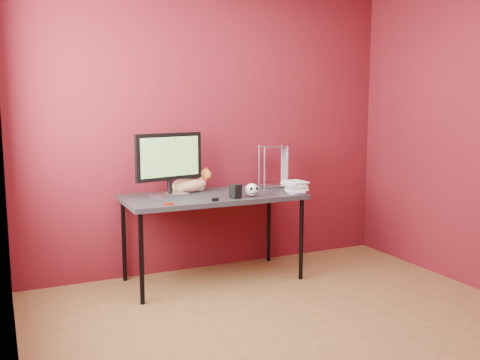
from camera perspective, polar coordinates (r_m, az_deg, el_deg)
name	(u,v)px	position (r m, az deg, el deg)	size (l,w,h in m)	color
room	(318,116)	(3.32, 8.28, 6.80)	(3.52, 3.52, 2.61)	brown
desk	(213,200)	(4.55, -2.94, -2.19)	(1.50, 0.70, 0.75)	black
monitor	(169,161)	(4.46, -7.57, 2.01)	(0.60, 0.25, 0.53)	#A6A6AA
cat	(190,184)	(4.66, -5.34, -0.41)	(0.44, 0.19, 0.21)	#CF682C
skull_mug	(252,190)	(4.43, 1.26, -1.06)	(0.11, 0.11, 0.11)	silver
speaker	(236,192)	(4.36, -0.48, -1.27)	(0.10, 0.10, 0.11)	black
book_stack	(287,131)	(4.61, 5.04, 5.20)	(0.22, 0.25, 1.06)	beige
wire_rack	(273,166)	(4.94, 3.57, 1.47)	(0.25, 0.22, 0.38)	#A6A6AA
pocket_knife	(169,204)	(4.11, -7.61, -2.56)	(0.08, 0.02, 0.02)	#A0130C
black_gadget	(215,200)	(4.23, -2.69, -2.11)	(0.05, 0.03, 0.03)	black
washer	(213,199)	(4.33, -2.89, -2.01)	(0.05, 0.05, 0.00)	#A6A6AA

